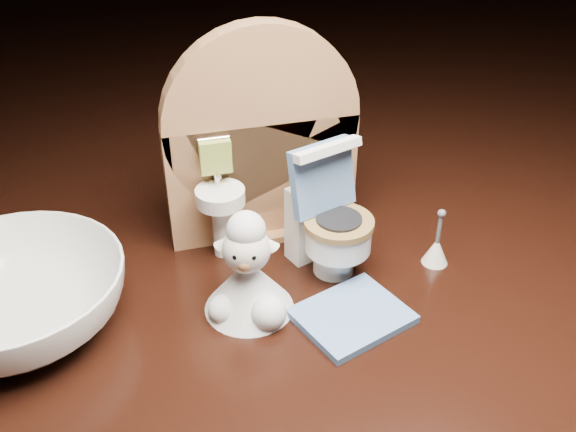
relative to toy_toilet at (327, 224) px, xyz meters
name	(u,v)px	position (x,y,z in m)	size (l,w,h in m)	color
backdrop_panel	(261,150)	(-0.03, 0.05, 0.03)	(0.13, 0.05, 0.15)	#A16D45
toy_toilet	(327,224)	(0.00, 0.00, 0.00)	(0.05, 0.06, 0.09)	white
bath_mat	(352,316)	(0.00, -0.06, -0.03)	(0.06, 0.05, 0.00)	#557AAE
toilet_brush	(436,249)	(0.07, -0.02, -0.02)	(0.02, 0.02, 0.04)	white
plush_lamb	(248,278)	(-0.06, -0.03, -0.01)	(0.05, 0.06, 0.07)	silver
ceramic_bowl	(15,300)	(-0.19, -0.01, -0.01)	(0.13, 0.13, 0.04)	white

